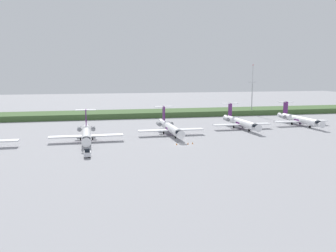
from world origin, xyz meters
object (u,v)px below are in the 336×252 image
at_px(antenna_mast, 252,94).
at_px(safety_cone_rear_marker, 193,143).
at_px(regional_jet_second, 86,133).
at_px(safety_cone_front_marker, 177,144).
at_px(regional_jet_third, 170,127).
at_px(regional_jet_fifth, 299,119).
at_px(safety_cone_mid_marker, 188,143).
at_px(baggage_tug, 87,153).
at_px(regional_jet_fourth, 240,122).

distance_m(antenna_mast, safety_cone_rear_marker, 85.56).
height_order(regional_jet_second, safety_cone_front_marker, regional_jet_second).
bearing_deg(regional_jet_third, regional_jet_second, -168.24).
bearing_deg(regional_jet_third, regional_jet_fifth, 10.61).
xyz_separation_m(safety_cone_front_marker, safety_cone_rear_marker, (5.07, 0.31, 0.00)).
height_order(regional_jet_second, regional_jet_fifth, same).
relative_size(regional_jet_fifth, safety_cone_rear_marker, 56.36).
relative_size(regional_jet_second, regional_jet_third, 1.00).
bearing_deg(safety_cone_front_marker, safety_cone_mid_marker, 3.58).
height_order(safety_cone_front_marker, safety_cone_rear_marker, same).
bearing_deg(baggage_tug, regional_jet_fourth, 32.05).
xyz_separation_m(regional_jet_second, baggage_tug, (0.19, -22.80, -1.53)).
xyz_separation_m(regional_jet_third, antenna_mast, (54.38, 49.47, 8.02)).
xyz_separation_m(regional_jet_fourth, regional_jet_fifth, (27.15, 3.11, 0.00)).
xyz_separation_m(regional_jet_fourth, safety_cone_rear_marker, (-26.69, -25.64, -2.26)).
distance_m(safety_cone_front_marker, safety_cone_mid_marker, 3.59).
distance_m(regional_jet_third, regional_jet_fourth, 30.57).
bearing_deg(antenna_mast, regional_jet_second, -146.23).
xyz_separation_m(regional_jet_fifth, safety_cone_rear_marker, (-53.84, -28.75, -2.26)).
distance_m(regional_jet_second, safety_cone_rear_marker, 33.75).
relative_size(regional_jet_second, safety_cone_mid_marker, 56.36).
relative_size(regional_jet_fourth, safety_cone_front_marker, 56.36).
xyz_separation_m(regional_jet_fourth, baggage_tug, (-57.90, -36.25, -1.53)).
bearing_deg(regional_jet_fifth, antenna_mast, 93.53).
distance_m(regional_jet_fourth, antenna_mast, 49.36).
xyz_separation_m(regional_jet_third, safety_cone_mid_marker, (1.44, -18.20, -2.26)).
bearing_deg(safety_cone_mid_marker, baggage_tug, -160.49).
bearing_deg(regional_jet_fifth, safety_cone_mid_marker, -152.48).
bearing_deg(safety_cone_mid_marker, regional_jet_third, 94.54).
xyz_separation_m(baggage_tug, safety_cone_rear_marker, (31.21, 10.61, -0.73)).
bearing_deg(safety_cone_front_marker, antenna_mast, 50.22).
height_order(regional_jet_third, safety_cone_mid_marker, regional_jet_third).
relative_size(regional_jet_third, antenna_mast, 1.21).
bearing_deg(regional_jet_fifth, regional_jet_third, -169.39).
xyz_separation_m(regional_jet_fourth, safety_cone_mid_marker, (-28.18, -25.72, -2.26)).
relative_size(regional_jet_fourth, safety_cone_rear_marker, 56.36).
distance_m(antenna_mast, baggage_tug, 114.18).
bearing_deg(regional_jet_second, regional_jet_fifth, 10.99).
distance_m(regional_jet_second, safety_cone_front_marker, 29.22).
bearing_deg(safety_cone_rear_marker, regional_jet_third, 99.20).
bearing_deg(antenna_mast, regional_jet_third, -137.71).
height_order(antenna_mast, safety_cone_front_marker, antenna_mast).
height_order(regional_jet_third, baggage_tug, regional_jet_third).
distance_m(antenna_mast, safety_cone_mid_marker, 86.53).
distance_m(regional_jet_fourth, safety_cone_front_marker, 41.08).
bearing_deg(antenna_mast, safety_cone_front_marker, -129.78).
relative_size(regional_jet_third, regional_jet_fifth, 1.00).
xyz_separation_m(antenna_mast, safety_cone_mid_marker, (-52.94, -67.67, -10.28)).
bearing_deg(safety_cone_mid_marker, regional_jet_fourth, 42.39).
bearing_deg(safety_cone_front_marker, regional_jet_third, 83.38).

